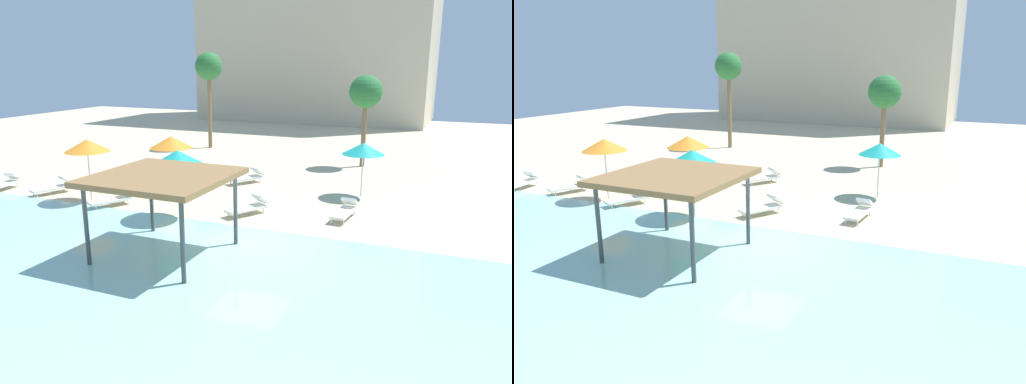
% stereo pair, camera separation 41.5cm
% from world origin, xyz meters
% --- Properties ---
extents(ground_plane, '(80.00, 80.00, 0.00)m').
position_xyz_m(ground_plane, '(0.00, 0.00, 0.00)').
color(ground_plane, beige).
extents(lagoon_water, '(44.00, 13.50, 0.04)m').
position_xyz_m(lagoon_water, '(0.00, -5.25, 0.02)').
color(lagoon_water, '#99D1C6').
rests_on(lagoon_water, ground).
extents(shade_pavilion, '(4.08, 4.08, 2.68)m').
position_xyz_m(shade_pavilion, '(-2.09, -1.96, 2.51)').
color(shade_pavilion, '#42474C').
rests_on(shade_pavilion, ground).
extents(beach_umbrella_orange_1, '(2.04, 2.04, 2.58)m').
position_xyz_m(beach_umbrella_orange_1, '(-6.61, 5.51, 2.30)').
color(beach_umbrella_orange_1, silver).
rests_on(beach_umbrella_orange_1, ground).
extents(beach_umbrella_teal_2, '(2.24, 2.24, 2.74)m').
position_xyz_m(beach_umbrella_teal_2, '(-3.79, 1.60, 2.43)').
color(beach_umbrella_teal_2, silver).
rests_on(beach_umbrella_teal_2, ground).
extents(beach_umbrella_teal_3, '(1.92, 1.92, 2.51)m').
position_xyz_m(beach_umbrella_teal_3, '(2.21, 7.71, 2.24)').
color(beach_umbrella_teal_3, silver).
rests_on(beach_umbrella_teal_3, ground).
extents(beach_umbrella_orange_4, '(1.97, 1.97, 2.78)m').
position_xyz_m(beach_umbrella_orange_4, '(-8.76, 2.18, 2.50)').
color(beach_umbrella_orange_4, silver).
rests_on(beach_umbrella_orange_4, ground).
extents(lounge_chair_0, '(1.45, 1.95, 0.74)m').
position_xyz_m(lounge_chair_0, '(-1.41, 3.12, 0.33)').
color(lounge_chair_0, white).
rests_on(lounge_chair_0, ground).
extents(lounge_chair_1, '(1.57, 1.90, 0.74)m').
position_xyz_m(lounge_chair_1, '(-3.67, 7.99, 0.33)').
color(lounge_chair_1, white).
rests_on(lounge_chair_1, ground).
extents(lounge_chair_2, '(0.83, 1.96, 0.74)m').
position_xyz_m(lounge_chair_2, '(-14.04, 2.08, 0.33)').
color(lounge_chair_2, white).
rests_on(lounge_chair_2, ground).
extents(lounge_chair_4, '(1.30, 1.98, 0.74)m').
position_xyz_m(lounge_chair_4, '(-11.25, 2.49, 0.33)').
color(lounge_chair_4, white).
rests_on(lounge_chair_4, ground).
extents(lounge_chair_5, '(1.42, 1.96, 0.74)m').
position_xyz_m(lounge_chair_5, '(-7.32, 1.92, 0.33)').
color(lounge_chair_5, white).
rests_on(lounge_chair_5, ground).
extents(lounge_chair_6, '(0.74, 1.94, 0.74)m').
position_xyz_m(lounge_chair_6, '(2.30, 4.19, 0.33)').
color(lounge_chair_6, white).
rests_on(lounge_chair_6, ground).
extents(palm_tree_0, '(1.90, 1.90, 6.66)m').
position_xyz_m(palm_tree_0, '(-10.57, 16.74, 5.53)').
color(palm_tree_0, brown).
rests_on(palm_tree_0, ground).
extents(palm_tree_1, '(1.90, 1.90, 5.32)m').
position_xyz_m(palm_tree_1, '(0.84, 14.51, 4.27)').
color(palm_tree_1, brown).
rests_on(palm_tree_1, ground).
extents(hotel_block_0, '(22.97, 11.09, 20.22)m').
position_xyz_m(hotel_block_0, '(-8.80, 37.35, 10.11)').
color(hotel_block_0, beige).
rests_on(hotel_block_0, ground).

